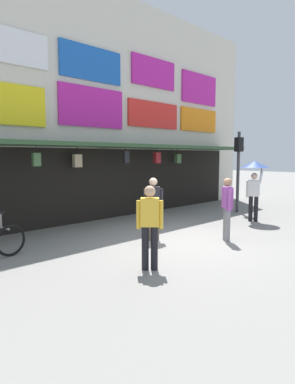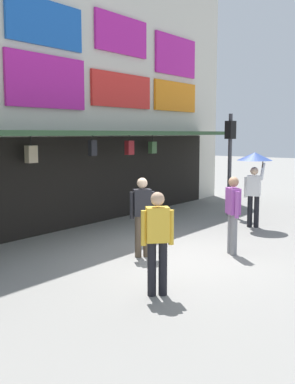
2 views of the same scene
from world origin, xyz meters
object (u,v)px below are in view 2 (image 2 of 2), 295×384
(traffic_light_far, at_px, (230,148))
(pedestrian_in_purple, at_px, (157,238))
(pedestrian_in_red, at_px, (142,213))
(pedestrian_with_umbrella, at_px, (254,168))
(pedestrian_in_green, at_px, (233,211))

(traffic_light_far, relative_size, pedestrian_in_purple, 1.90)
(pedestrian_in_red, bearing_deg, pedestrian_in_purple, -136.81)
(pedestrian_with_umbrella, bearing_deg, pedestrian_in_purple, -170.46)
(traffic_light_far, bearing_deg, pedestrian_in_red, -171.65)
(traffic_light_far, height_order, pedestrian_in_green, traffic_light_far)
(pedestrian_in_red, relative_size, pedestrian_in_purple, 1.00)
(pedestrian_in_purple, bearing_deg, pedestrian_in_green, 3.46)
(traffic_light_far, height_order, pedestrian_with_umbrella, traffic_light_far)
(pedestrian_in_purple, distance_m, pedestrian_in_green, 3.05)
(traffic_light_far, xyz_separation_m, pedestrian_in_green, (-4.29, -2.25, -1.19))
(pedestrian_in_red, xyz_separation_m, pedestrian_in_green, (1.34, -1.42, 0.00))
(pedestrian_in_red, relative_size, pedestrian_in_green, 1.00)
(pedestrian_in_purple, bearing_deg, pedestrian_in_red, 43.19)
(pedestrian_with_umbrella, bearing_deg, pedestrian_in_green, -164.40)
(traffic_light_far, xyz_separation_m, pedestrian_with_umbrella, (-1.33, -1.42, -0.50))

